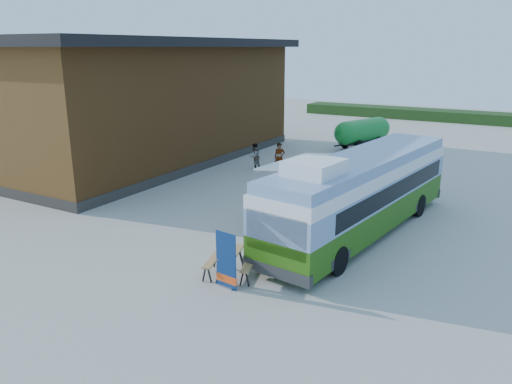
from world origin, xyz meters
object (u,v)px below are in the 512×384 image
Objects in this scene: person_b at (255,156)px; slurry_tanker at (362,131)px; bus at (361,191)px; banner at (226,265)px; person_a at (279,158)px; picnic_table at (231,258)px.

person_b is 0.29× the size of slurry_tanker.
banner is at bearing -99.75° from bus.
banner is 1.04× the size of person_a.
bus is at bearing 52.32° from picnic_table.
slurry_tanker is at bearing 82.14° from picnic_table.
person_b is (-6.56, 12.89, 0.14)m from picnic_table.
bus is 6.66× the size of banner.
person_a is 0.32× the size of slurry_tanker.
slurry_tanker is at bearing 174.47° from person_b.
person_a is 1.11× the size of person_b.
picnic_table is 13.95m from person_a.
bus is 17.70m from slurry_tanker.
bus is at bearing -51.07° from slurry_tanker.
bus reaches higher than person_a.
banner reaches higher than picnic_table.
banner is (-1.99, -6.42, -0.97)m from bus.
slurry_tanker is at bearing 115.41° from bus.
person_a is at bearing 95.04° from picnic_table.
person_b is at bearing 149.84° from person_a.
picnic_table is 0.34× the size of slurry_tanker.
picnic_table is 14.47m from person_b.
banner is 15.23m from person_b.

